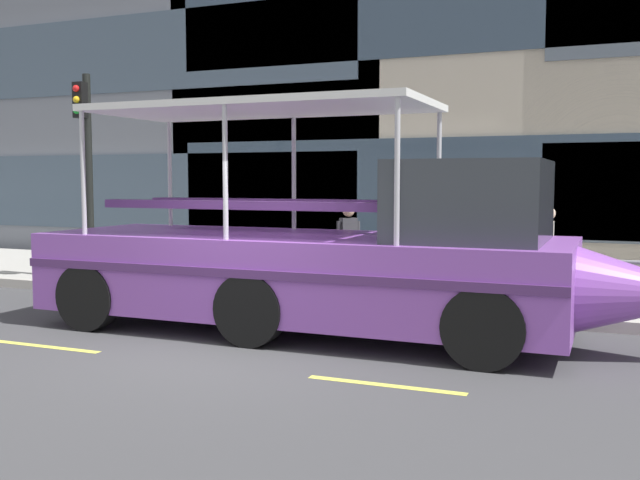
{
  "coord_description": "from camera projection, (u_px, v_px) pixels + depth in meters",
  "views": [
    {
      "loc": [
        4.67,
        -8.2,
        2.25
      ],
      "look_at": [
        0.39,
        2.2,
        1.3
      ],
      "focal_mm": 40.32,
      "sensor_mm": 36.0,
      "label": 1
    }
  ],
  "objects": [
    {
      "name": "ground_plane",
      "position": [
        230.0,
        350.0,
        9.52
      ],
      "size": [
        120.0,
        120.0,
        0.0
      ],
      "primitive_type": "plane",
      "color": "#3D3D3F"
    },
    {
      "name": "sidewalk",
      "position": [
        366.0,
        285.0,
        14.67
      ],
      "size": [
        32.0,
        4.8,
        0.18
      ],
      "primitive_type": "cube",
      "color": "#A8A59E",
      "rests_on": "ground_plane"
    },
    {
      "name": "curb_edge",
      "position": [
        319.0,
        305.0,
        12.37
      ],
      "size": [
        32.0,
        0.18,
        0.18
      ],
      "primitive_type": "cube",
      "color": "#B2ADA3",
      "rests_on": "ground_plane"
    },
    {
      "name": "lane_centreline",
      "position": [
        197.0,
        364.0,
        8.78
      ],
      "size": [
        25.8,
        0.12,
        0.01
      ],
      "color": "#DBD64C",
      "rests_on": "ground_plane"
    },
    {
      "name": "curb_guardrail",
      "position": [
        344.0,
        265.0,
        12.51
      ],
      "size": [
        12.64,
        0.09,
        0.87
      ],
      "color": "gray",
      "rests_on": "sidewalk"
    },
    {
      "name": "traffic_light_pole",
      "position": [
        86.0,
        156.0,
        14.78
      ],
      "size": [
        0.24,
        0.46,
        4.22
      ],
      "color": "black",
      "rests_on": "sidewalk"
    },
    {
      "name": "leaned_bicycle",
      "position": [
        66.0,
        259.0,
        15.3
      ],
      "size": [
        1.74,
        0.46,
        0.96
      ],
      "color": "black",
      "rests_on": "sidewalk"
    },
    {
      "name": "duck_tour_boat",
      "position": [
        334.0,
        260.0,
        10.4
      ],
      "size": [
        9.72,
        2.62,
        3.35
      ],
      "color": "purple",
      "rests_on": "ground_plane"
    },
    {
      "name": "pedestrian_near_bow",
      "position": [
        548.0,
        246.0,
        11.84
      ],
      "size": [
        0.22,
        0.47,
        1.62
      ],
      "color": "black",
      "rests_on": "sidewalk"
    },
    {
      "name": "pedestrian_mid_left",
      "position": [
        348.0,
        239.0,
        13.21
      ],
      "size": [
        0.35,
        0.35,
        1.6
      ],
      "color": "#47423D",
      "rests_on": "sidewalk"
    }
  ]
}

